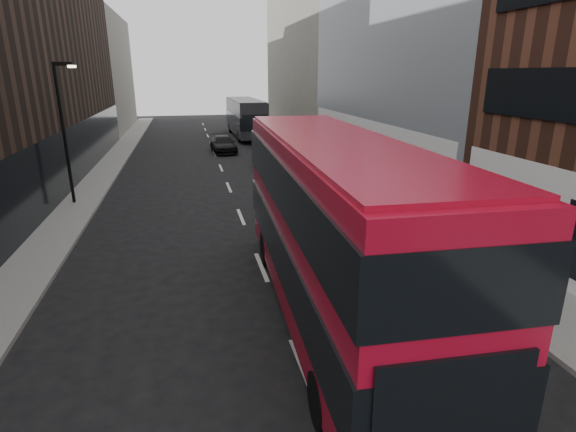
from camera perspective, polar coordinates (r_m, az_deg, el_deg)
sidewalk_right at (r=33.75m, az=4.48°, el=6.46°), size 3.00×80.00×0.15m
sidewalk_left at (r=32.78m, az=-22.49°, el=4.83°), size 2.00×80.00×0.15m
building_modern_block at (r=31.03m, az=14.99°, el=23.21°), size 5.03×22.00×20.00m
building_victorian at (r=52.52m, az=2.60°, el=21.01°), size 6.50×24.00×21.00m
building_left_mid at (r=37.75m, az=-28.01°, el=16.32°), size 5.00×24.00×14.00m
building_left_far at (r=59.33m, az=-22.57°, el=16.32°), size 5.00×20.00×13.00m
street_lamp at (r=25.43m, az=-26.53°, el=10.36°), size 1.06×0.22×7.00m
red_bus at (r=12.08m, az=5.66°, el=-0.77°), size 3.47×12.74×5.10m
grey_bus at (r=49.50m, az=-5.42°, el=12.42°), size 3.05×12.31×3.95m
car_a at (r=25.60m, az=1.22°, el=4.20°), size 1.82×3.93×1.30m
car_b at (r=33.25m, az=-3.01°, el=7.35°), size 1.89×4.17×1.33m
car_c at (r=40.04m, az=-8.22°, el=9.02°), size 2.21×4.90×1.39m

